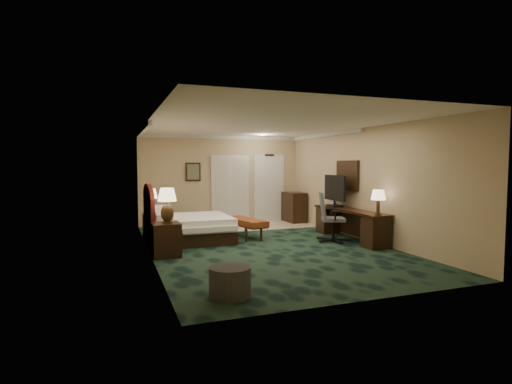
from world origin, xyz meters
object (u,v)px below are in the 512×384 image
object	(u,v)px
lamp_far	(151,201)
desk	(349,224)
lamp_near	(167,205)
bed_bench	(246,228)
nightstand_near	(166,239)
ottoman	(230,282)
desk_chair	(333,217)
bed	(190,229)
minibar	(294,207)
tv	(335,191)
nightstand_far	(152,225)

from	to	relation	value
lamp_far	desk	bearing A→B (deg)	-25.57
lamp_near	bed_bench	distance (m)	2.67
lamp_far	bed_bench	world-z (taller)	lamp_far
nightstand_near	lamp_near	xyz separation A→B (m)	(0.03, -0.03, 0.68)
nightstand_near	ottoman	size ratio (longest dim) A/B	1.15
lamp_near	lamp_far	world-z (taller)	lamp_near
nightstand_near	desk_chair	size ratio (longest dim) A/B	0.57
bed	minibar	xyz separation A→B (m)	(3.67, 1.98, 0.17)
tv	desk_chair	xyz separation A→B (m)	(-0.49, -0.76, -0.56)
ottoman	tv	distance (m)	5.45
desk_chair	tv	bearing A→B (deg)	79.00
bed	ottoman	world-z (taller)	bed
desk	tv	size ratio (longest dim) A/B	2.44
bed_bench	desk_chair	world-z (taller)	desk_chair
desk_chair	minibar	size ratio (longest dim) A/B	1.25
desk	desk_chair	world-z (taller)	desk_chair
nightstand_near	lamp_far	xyz separation A→B (m)	(-0.07, 2.40, 0.55)
desk	minibar	size ratio (longest dim) A/B	2.71
bed_bench	desk	distance (m)	2.54
nightstand_near	lamp_far	distance (m)	2.47
ottoman	desk	xyz separation A→B (m)	(3.90, 3.04, 0.16)
nightstand_near	desk_chair	distance (m)	3.92
nightstand_near	ottoman	world-z (taller)	nightstand_near
lamp_far	nightstand_far	bearing A→B (deg)	-34.87
desk_chair	nightstand_near	bearing A→B (deg)	-155.79
nightstand_near	bed_bench	distance (m)	2.57
lamp_far	minibar	world-z (taller)	lamp_far
ottoman	desk_chair	bearing A→B (deg)	41.01
lamp_near	ottoman	bearing A→B (deg)	-80.07
tv	minibar	size ratio (longest dim) A/B	1.11
bed	desk	xyz separation A→B (m)	(3.67, -1.14, 0.07)
lamp_far	desk	xyz separation A→B (m)	(4.48, -2.14, -0.52)
nightstand_far	bed_bench	bearing A→B (deg)	-24.21
nightstand_near	tv	distance (m)	4.56
lamp_near	bed	bearing A→B (deg)	63.39
tv	desk_chair	world-z (taller)	tv
tv	nightstand_far	bearing A→B (deg)	165.41
bed_bench	desk	bearing A→B (deg)	-40.12
tv	minibar	distance (m)	2.54
nightstand_far	ottoman	bearing A→B (deg)	-83.87
nightstand_near	minibar	xyz separation A→B (m)	(4.41, 3.38, 0.14)
nightstand_far	nightstand_near	bearing A→B (deg)	-88.98
desk	tv	world-z (taller)	tv
lamp_near	bed_bench	bearing A→B (deg)	34.01
tv	nightstand_near	bearing A→B (deg)	-164.45
lamp_near	minibar	bearing A→B (deg)	37.83
minibar	desk_chair	bearing A→B (deg)	-99.03
desk	minibar	world-z (taller)	minibar
bed	tv	xyz separation A→B (m)	(3.65, -0.48, 0.85)
bed_bench	ottoman	world-z (taller)	bed_bench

